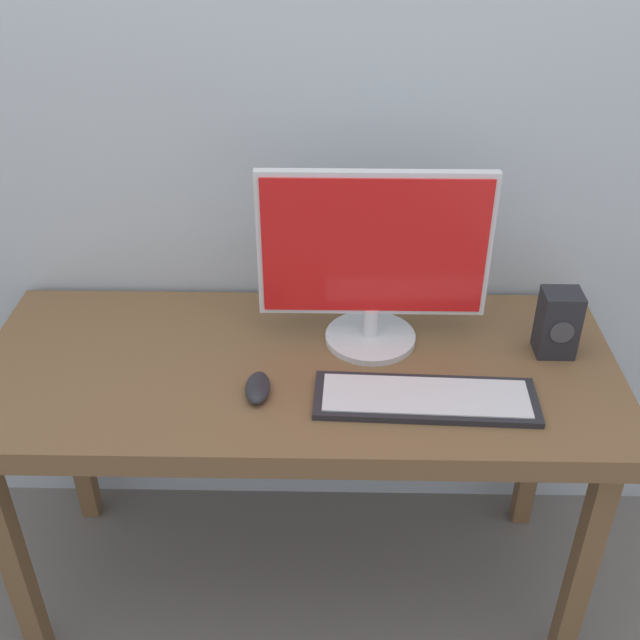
{
  "coord_description": "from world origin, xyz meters",
  "views": [
    {
      "loc": [
        0.08,
        -1.42,
        1.8
      ],
      "look_at": [
        0.05,
        0.0,
        0.88
      ],
      "focal_mm": 42.91,
      "sensor_mm": 36.0,
      "label": 1
    }
  ],
  "objects_px": {
    "keyboard_primary": "(425,398)",
    "mouse": "(258,388)",
    "desk": "(298,389)",
    "monitor": "(374,258)",
    "speaker_right": "(558,323)"
  },
  "relations": [
    {
      "from": "keyboard_primary",
      "to": "mouse",
      "type": "bearing_deg",
      "value": 176.83
    },
    {
      "from": "desk",
      "to": "keyboard_primary",
      "type": "bearing_deg",
      "value": -25.38
    },
    {
      "from": "keyboard_primary",
      "to": "mouse",
      "type": "distance_m",
      "value": 0.36
    },
    {
      "from": "desk",
      "to": "monitor",
      "type": "distance_m",
      "value": 0.36
    },
    {
      "from": "desk",
      "to": "mouse",
      "type": "height_order",
      "value": "mouse"
    },
    {
      "from": "monitor",
      "to": "keyboard_primary",
      "type": "height_order",
      "value": "monitor"
    },
    {
      "from": "monitor",
      "to": "mouse",
      "type": "bearing_deg",
      "value": -139.09
    },
    {
      "from": "monitor",
      "to": "mouse",
      "type": "height_order",
      "value": "monitor"
    },
    {
      "from": "speaker_right",
      "to": "monitor",
      "type": "bearing_deg",
      "value": 173.63
    },
    {
      "from": "monitor",
      "to": "desk",
      "type": "bearing_deg",
      "value": -148.13
    },
    {
      "from": "monitor",
      "to": "keyboard_primary",
      "type": "xyz_separation_m",
      "value": [
        0.11,
        -0.24,
        -0.21
      ]
    },
    {
      "from": "keyboard_primary",
      "to": "speaker_right",
      "type": "bearing_deg",
      "value": 31.08
    },
    {
      "from": "keyboard_primary",
      "to": "mouse",
      "type": "height_order",
      "value": "mouse"
    },
    {
      "from": "monitor",
      "to": "speaker_right",
      "type": "xyz_separation_m",
      "value": [
        0.43,
        -0.05,
        -0.14
      ]
    },
    {
      "from": "keyboard_primary",
      "to": "mouse",
      "type": "relative_size",
      "value": 4.45
    }
  ]
}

